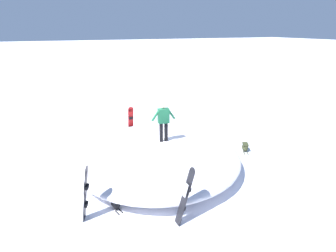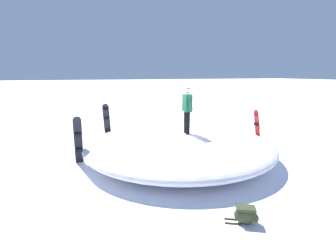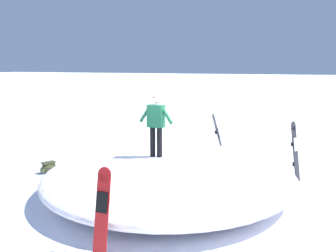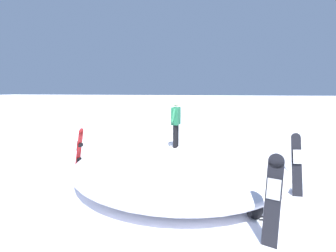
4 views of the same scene
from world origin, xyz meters
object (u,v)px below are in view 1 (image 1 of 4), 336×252
(snowboarder_standing, at_px, (164,120))
(snowboard_secondary_upright, at_px, (86,193))
(backpack_near, at_px, (115,203))
(snowboard_tertiary_upright, at_px, (185,195))
(snowboard_primary_upright, at_px, (131,121))
(backpack_far, at_px, (245,147))

(snowboarder_standing, distance_m, snowboard_secondary_upright, 4.19)
(backpack_near, bearing_deg, snowboard_secondary_upright, 99.80)
(snowboard_tertiary_upright, relative_size, backpack_near, 3.19)
(snowboarder_standing, relative_size, snowboard_secondary_upright, 0.91)
(snowboard_secondary_upright, relative_size, snowboard_tertiary_upright, 1.03)
(snowboard_primary_upright, bearing_deg, snowboard_tertiary_upright, 176.73)
(snowboarder_standing, distance_m, backpack_near, 3.73)
(snowboard_primary_upright, relative_size, backpack_near, 3.02)
(snowboard_tertiary_upright, height_order, backpack_far, snowboard_tertiary_upright)
(snowboard_primary_upright, bearing_deg, backpack_near, 159.41)
(snowboarder_standing, distance_m, snowboard_primary_upright, 3.53)
(snowboarder_standing, xyz_separation_m, backpack_far, (-0.37, -3.81, -1.69))
(backpack_near, bearing_deg, backpack_far, -73.73)
(snowboard_primary_upright, bearing_deg, backpack_far, -131.32)
(snowboard_primary_upright, relative_size, snowboard_secondary_upright, 0.92)
(snowboard_primary_upright, height_order, snowboard_tertiary_upright, snowboard_tertiary_upright)
(snowboard_secondary_upright, bearing_deg, snowboarder_standing, -54.71)
(backpack_far, bearing_deg, snowboarder_standing, 84.43)
(backpack_near, bearing_deg, snowboard_primary_upright, -20.59)
(snowboard_secondary_upright, relative_size, backpack_near, 3.28)
(snowboard_secondary_upright, xyz_separation_m, snowboard_tertiary_upright, (-1.19, -2.52, -0.03))
(snowboarder_standing, bearing_deg, snowboard_primary_upright, 7.08)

